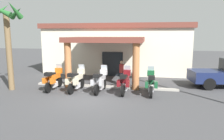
% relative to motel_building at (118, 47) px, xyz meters
% --- Properties ---
extents(ground_plane, '(80.00, 80.00, 0.00)m').
position_rel_motel_building_xyz_m(ground_plane, '(0.05, -10.07, -2.31)').
color(ground_plane, '#424244').
extents(motel_building, '(13.68, 11.58, 4.55)m').
position_rel_motel_building_xyz_m(motel_building, '(0.00, 0.00, 0.00)').
color(motel_building, silver).
rests_on(motel_building, ground_plane).
extents(motorcycle_orange, '(0.71, 2.21, 1.61)m').
position_rel_motel_building_xyz_m(motorcycle_orange, '(-2.79, -8.49, -1.61)').
color(motorcycle_orange, black).
rests_on(motorcycle_orange, ground_plane).
extents(motorcycle_cream, '(0.73, 2.21, 1.61)m').
position_rel_motel_building_xyz_m(motorcycle_cream, '(-1.24, -8.51, -1.61)').
color(motorcycle_cream, black).
rests_on(motorcycle_cream, ground_plane).
extents(motorcycle_silver, '(0.72, 2.21, 1.61)m').
position_rel_motel_building_xyz_m(motorcycle_silver, '(0.31, -8.45, -1.61)').
color(motorcycle_silver, black).
rests_on(motorcycle_silver, ground_plane).
extents(motorcycle_maroon, '(0.72, 2.21, 1.61)m').
position_rel_motel_building_xyz_m(motorcycle_maroon, '(1.86, -8.41, -1.61)').
color(motorcycle_maroon, black).
rests_on(motorcycle_maroon, ground_plane).
extents(motorcycle_green, '(0.72, 2.21, 1.61)m').
position_rel_motel_building_xyz_m(motorcycle_green, '(3.42, -8.37, -1.61)').
color(motorcycle_green, black).
rests_on(motorcycle_green, ground_plane).
extents(pedestrian, '(0.32, 0.50, 1.72)m').
position_rel_motel_building_xyz_m(pedestrian, '(1.29, -6.07, -1.31)').
color(pedestrian, '#3F334C').
rests_on(pedestrian, ground_plane).
extents(palm_tree_roadside, '(2.07, 2.11, 5.60)m').
position_rel_motel_building_xyz_m(palm_tree_roadside, '(-5.54, -8.99, 1.60)').
color(palm_tree_roadside, brown).
rests_on(palm_tree_roadside, ground_plane).
extents(curb_strip, '(9.76, 0.36, 0.12)m').
position_rel_motel_building_xyz_m(curb_strip, '(0.31, -7.21, -2.25)').
color(curb_strip, '#ADA89E').
rests_on(curb_strip, ground_plane).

